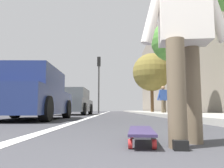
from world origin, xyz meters
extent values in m
plane|color=#38383D|center=(10.00, 0.00, 0.00)|extent=(80.00, 80.00, 0.00)
cube|color=silver|center=(20.00, 1.16, 0.00)|extent=(52.00, 0.16, 0.01)
cube|color=#9E9B93|center=(18.00, -3.11, 0.07)|extent=(52.00, 3.20, 0.13)
cube|color=gray|center=(22.00, -5.68, 5.51)|extent=(40.00, 1.20, 11.01)
cylinder|color=red|center=(1.62, 0.09, 0.04)|extent=(0.07, 0.04, 0.07)
cylinder|color=red|center=(1.61, -0.08, 0.04)|extent=(0.07, 0.04, 0.07)
cylinder|color=red|center=(1.03, 0.15, 0.04)|extent=(0.07, 0.04, 0.07)
cylinder|color=red|center=(1.01, -0.02, 0.04)|extent=(0.07, 0.04, 0.07)
cube|color=silver|center=(1.62, 0.01, 0.08)|extent=(0.07, 0.13, 0.02)
cube|color=silver|center=(1.02, 0.06, 0.08)|extent=(0.07, 0.13, 0.02)
cube|color=#33284C|center=(1.32, 0.03, 0.10)|extent=(0.85, 0.28, 0.02)
cylinder|color=brown|center=(1.06, -0.21, 0.41)|extent=(0.14, 0.14, 0.82)
cylinder|color=brown|center=(1.30, -0.41, 0.41)|extent=(0.14, 0.14, 0.82)
cube|color=black|center=(1.06, -0.21, 0.04)|extent=(0.27, 0.12, 0.07)
cube|color=silver|center=(1.17, -0.32, 1.12)|extent=(0.28, 0.42, 0.60)
cylinder|color=silver|center=(1.19, -0.08, 1.12)|extent=(0.11, 0.24, 0.60)
cylinder|color=silver|center=(1.15, -0.56, 1.12)|extent=(0.11, 0.24, 0.60)
cube|color=navy|center=(5.97, 2.78, 0.52)|extent=(4.18, 1.95, 0.70)
cube|color=navy|center=(5.82, 2.78, 1.17)|extent=(2.31, 1.77, 0.60)
cube|color=#4C606B|center=(6.96, 2.80, 1.17)|extent=(0.07, 1.65, 0.51)
cylinder|color=black|center=(7.24, 3.70, 0.31)|extent=(0.62, 0.23, 0.61)
cylinder|color=black|center=(7.27, 1.91, 0.31)|extent=(0.62, 0.23, 0.61)
cylinder|color=black|center=(4.70, 1.87, 0.31)|extent=(0.62, 0.23, 0.61)
cube|color=#4C5156|center=(12.62, 2.68, 0.54)|extent=(4.50, 1.92, 0.70)
cube|color=#4C5156|center=(12.47, 2.69, 1.19)|extent=(2.49, 1.73, 0.60)
cube|color=#4C606B|center=(13.70, 2.66, 1.19)|extent=(0.08, 1.59, 0.51)
cylinder|color=black|center=(14.02, 3.51, 0.33)|extent=(0.66, 0.24, 0.65)
cylinder|color=black|center=(13.98, 1.79, 0.33)|extent=(0.66, 0.24, 0.65)
cylinder|color=black|center=(11.26, 3.58, 0.33)|extent=(0.66, 0.24, 0.65)
cylinder|color=black|center=(11.22, 1.86, 0.33)|extent=(0.66, 0.24, 0.65)
cylinder|color=#2D2D2D|center=(18.31, 1.56, 1.99)|extent=(0.12, 0.12, 3.97)
cube|color=black|center=(18.31, 1.56, 4.37)|extent=(0.24, 0.28, 0.80)
sphere|color=red|center=(18.44, 1.56, 4.63)|extent=(0.16, 0.16, 0.16)
sphere|color=#392907|center=(18.44, 1.56, 4.37)|extent=(0.16, 0.16, 0.16)
sphere|color=black|center=(18.44, 1.56, 4.11)|extent=(0.16, 0.16, 0.16)
cylinder|color=brown|center=(10.68, -2.71, 1.53)|extent=(0.25, 0.25, 3.06)
sphere|color=#4C8C38|center=(10.68, -2.71, 3.80)|extent=(2.13, 2.13, 2.13)
cylinder|color=brown|center=(17.12, -2.71, 1.10)|extent=(0.25, 0.25, 2.21)
sphere|color=olive|center=(17.12, -2.71, 3.26)|extent=(2.99, 2.99, 2.99)
cylinder|color=brown|center=(12.29, -2.61, 0.41)|extent=(0.14, 0.14, 0.81)
cylinder|color=brown|center=(12.03, -2.43, 0.41)|extent=(0.14, 0.14, 0.81)
cube|color=black|center=(12.29, -2.61, 0.03)|extent=(0.26, 0.10, 0.07)
cube|color=#2D4C99|center=(12.17, -2.51, 1.11)|extent=(0.24, 0.40, 0.60)
cylinder|color=#2D4C99|center=(12.17, -2.75, 1.11)|extent=(0.09, 0.23, 0.60)
cylinder|color=#2D4C99|center=(12.17, -2.27, 1.11)|extent=(0.09, 0.23, 0.60)
sphere|color=#936B4C|center=(12.17, -2.51, 1.52)|extent=(0.22, 0.22, 0.22)
camera|label=1|loc=(-0.64, 0.26, 0.28)|focal=36.38mm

